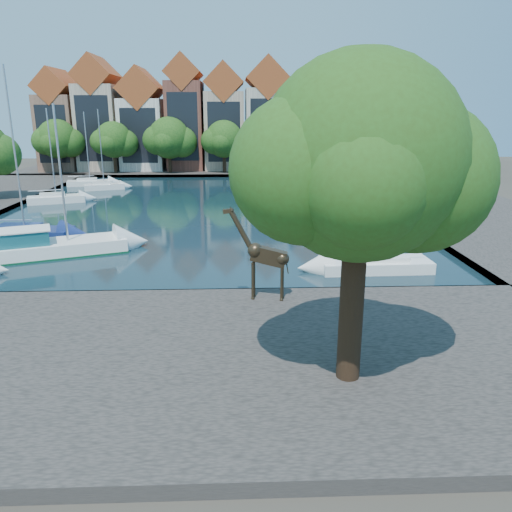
{
  "coord_description": "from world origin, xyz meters",
  "views": [
    {
      "loc": [
        3.74,
        -24.21,
        9.3
      ],
      "look_at": [
        4.67,
        -0.49,
        2.36
      ],
      "focal_mm": 35.0,
      "sensor_mm": 36.0,
      "label": 1
    }
  ],
  "objects_px": {
    "plane_tree": "(363,166)",
    "giraffe_statue": "(264,255)",
    "motorsailer": "(45,245)",
    "sailboat_right_a": "(375,262)"
  },
  "relations": [
    {
      "from": "giraffe_statue",
      "to": "sailboat_right_a",
      "type": "distance_m",
      "value": 9.11
    },
    {
      "from": "sailboat_right_a",
      "to": "plane_tree",
      "type": "bearing_deg",
      "value": -108.63
    },
    {
      "from": "motorsailer",
      "to": "sailboat_right_a",
      "type": "relative_size",
      "value": 0.99
    },
    {
      "from": "plane_tree",
      "to": "giraffe_statue",
      "type": "relative_size",
      "value": 2.41
    },
    {
      "from": "motorsailer",
      "to": "sailboat_right_a",
      "type": "bearing_deg",
      "value": -10.54
    },
    {
      "from": "giraffe_statue",
      "to": "plane_tree",
      "type": "bearing_deg",
      "value": -70.9
    },
    {
      "from": "giraffe_statue",
      "to": "motorsailer",
      "type": "height_order",
      "value": "motorsailer"
    },
    {
      "from": "plane_tree",
      "to": "motorsailer",
      "type": "bearing_deg",
      "value": 134.32
    },
    {
      "from": "giraffe_statue",
      "to": "motorsailer",
      "type": "relative_size",
      "value": 0.44
    },
    {
      "from": "plane_tree",
      "to": "giraffe_statue",
      "type": "xyz_separation_m",
      "value": [
        -2.61,
        7.55,
        -5.0
      ]
    }
  ]
}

